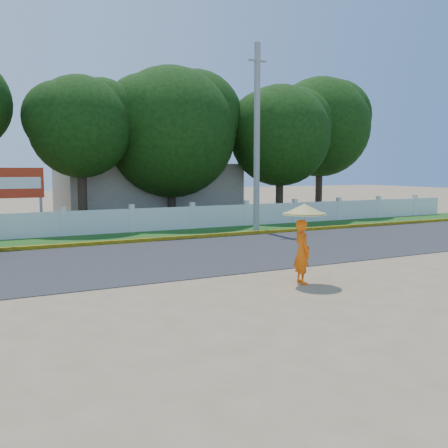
# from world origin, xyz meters

# --- Properties ---
(ground) EXTENTS (120.00, 120.00, 0.00)m
(ground) POSITION_xyz_m (0.00, 0.00, 0.00)
(ground) COLOR #9E8460
(ground) RESTS_ON ground
(road) EXTENTS (60.00, 7.00, 0.02)m
(road) POSITION_xyz_m (0.00, 4.50, 0.01)
(road) COLOR #38383A
(road) RESTS_ON ground
(grass_verge) EXTENTS (60.00, 3.50, 0.03)m
(grass_verge) POSITION_xyz_m (0.00, 9.75, 0.01)
(grass_verge) COLOR #2D601E
(grass_verge) RESTS_ON ground
(curb) EXTENTS (40.00, 0.18, 0.16)m
(curb) POSITION_xyz_m (0.00, 8.05, 0.08)
(curb) COLOR yellow
(curb) RESTS_ON ground
(fence) EXTENTS (40.00, 0.10, 1.10)m
(fence) POSITION_xyz_m (0.00, 11.20, 0.55)
(fence) COLOR silver
(fence) RESTS_ON ground
(building_near) EXTENTS (10.00, 6.00, 3.20)m
(building_near) POSITION_xyz_m (3.00, 18.00, 1.60)
(building_near) COLOR #B7AD99
(building_near) RESTS_ON ground
(utility_pole) EXTENTS (0.28, 0.28, 8.55)m
(utility_pole) POSITION_xyz_m (5.33, 9.08, 4.27)
(utility_pole) COLOR gray
(utility_pole) RESTS_ON ground
(monk_with_parasol) EXTENTS (1.11, 1.11, 2.03)m
(monk_with_parasol) POSITION_xyz_m (0.87, -0.66, 1.32)
(monk_with_parasol) COLOR #FF610D
(monk_with_parasol) RESTS_ON ground
(billboard) EXTENTS (2.50, 0.13, 2.95)m
(billboard) POSITION_xyz_m (-4.85, 12.30, 2.14)
(billboard) COLOR gray
(billboard) RESTS_ON ground
(tree_row) EXTENTS (33.81, 7.86, 8.72)m
(tree_row) POSITION_xyz_m (2.01, 14.35, 4.98)
(tree_row) COLOR #473828
(tree_row) RESTS_ON ground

